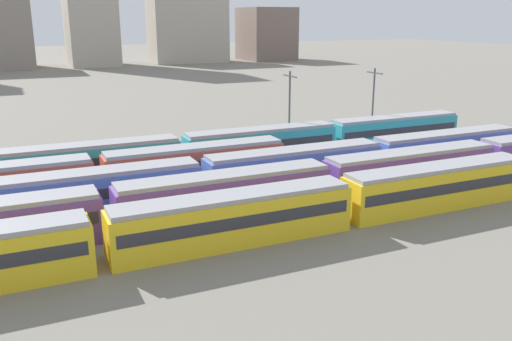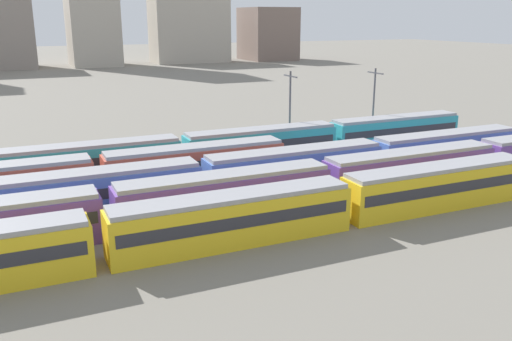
{
  "view_description": "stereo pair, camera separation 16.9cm",
  "coord_description": "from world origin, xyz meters",
  "px_view_note": "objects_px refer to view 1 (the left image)",
  "views": [
    {
      "loc": [
        12.68,
        -33.73,
        15.77
      ],
      "look_at": [
        32.64,
        10.4,
        2.04
      ],
      "focal_mm": 37.81,
      "sensor_mm": 36.0,
      "label": 1
    },
    {
      "loc": [
        12.84,
        -33.8,
        15.77
      ],
      "look_at": [
        32.64,
        10.4,
        2.04
      ],
      "focal_mm": 37.81,
      "sensor_mm": 36.0,
      "label": 2
    }
  ],
  "objects_px": {
    "train_track_0": "(99,240)",
    "catenary_pole_3": "(373,101)",
    "train_track_4": "(181,152)",
    "catenary_pole_1": "(289,107)",
    "train_track_1": "(226,195)",
    "train_track_2": "(202,179)"
  },
  "relations": [
    {
      "from": "train_track_0",
      "to": "catenary_pole_3",
      "type": "height_order",
      "value": "catenary_pole_3"
    },
    {
      "from": "train_track_2",
      "to": "catenary_pole_3",
      "type": "height_order",
      "value": "catenary_pole_3"
    },
    {
      "from": "catenary_pole_1",
      "to": "catenary_pole_3",
      "type": "height_order",
      "value": "catenary_pole_1"
    },
    {
      "from": "train_track_4",
      "to": "catenary_pole_1",
      "type": "height_order",
      "value": "catenary_pole_1"
    },
    {
      "from": "catenary_pole_3",
      "to": "train_track_1",
      "type": "bearing_deg",
      "value": -146.29
    },
    {
      "from": "train_track_4",
      "to": "train_track_1",
      "type": "bearing_deg",
      "value": -93.55
    },
    {
      "from": "train_track_2",
      "to": "train_track_4",
      "type": "relative_size",
      "value": 1.0
    },
    {
      "from": "train_track_1",
      "to": "catenary_pole_1",
      "type": "xyz_separation_m",
      "value": [
        15.48,
        18.38,
        3.49
      ]
    },
    {
      "from": "train_track_1",
      "to": "catenary_pole_1",
      "type": "height_order",
      "value": "catenary_pole_1"
    },
    {
      "from": "train_track_0",
      "to": "train_track_1",
      "type": "xyz_separation_m",
      "value": [
        10.84,
        5.2,
        0.0
      ]
    },
    {
      "from": "catenary_pole_1",
      "to": "train_track_1",
      "type": "bearing_deg",
      "value": -130.1
    },
    {
      "from": "train_track_0",
      "to": "catenary_pole_3",
      "type": "distance_m",
      "value": 45.65
    },
    {
      "from": "catenary_pole_3",
      "to": "train_track_4",
      "type": "bearing_deg",
      "value": -173.56
    },
    {
      "from": "train_track_0",
      "to": "catenary_pole_3",
      "type": "relative_size",
      "value": 7.8
    },
    {
      "from": "train_track_1",
      "to": "train_track_2",
      "type": "relative_size",
      "value": 1.25
    },
    {
      "from": "catenary_pole_3",
      "to": "catenary_pole_1",
      "type": "bearing_deg",
      "value": -178.77
    },
    {
      "from": "train_track_4",
      "to": "train_track_2",
      "type": "bearing_deg",
      "value": -96.76
    },
    {
      "from": "train_track_0",
      "to": "train_track_4",
      "type": "relative_size",
      "value": 1.0
    },
    {
      "from": "train_track_0",
      "to": "catenary_pole_3",
      "type": "xyz_separation_m",
      "value": [
        38.78,
        23.84,
        3.42
      ]
    },
    {
      "from": "catenary_pole_1",
      "to": "train_track_2",
      "type": "bearing_deg",
      "value": -140.07
    },
    {
      "from": "train_track_1",
      "to": "train_track_0",
      "type": "bearing_deg",
      "value": -154.37
    },
    {
      "from": "catenary_pole_3",
      "to": "train_track_0",
      "type": "bearing_deg",
      "value": -148.42
    }
  ]
}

